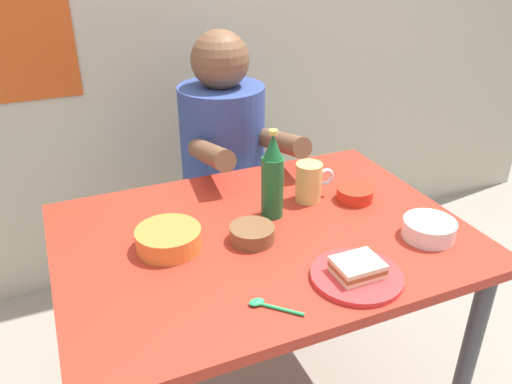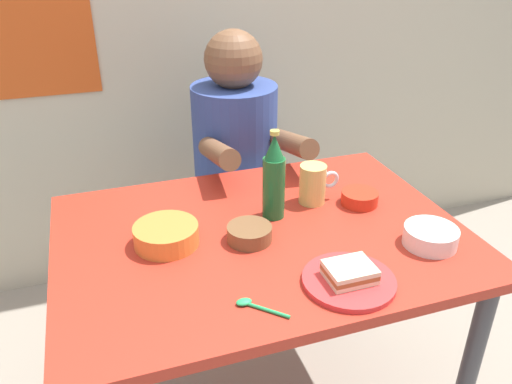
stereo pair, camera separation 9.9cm
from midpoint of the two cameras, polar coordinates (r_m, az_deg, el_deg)
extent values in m
cube|color=#CC4C19|center=(2.13, -22.54, 17.50)|extent=(0.43, 0.01, 0.59)
cube|color=#B72D1E|center=(1.40, 2.68, -5.10)|extent=(1.10, 0.80, 0.03)
cylinder|color=#3F3F44|center=(1.65, 24.18, -18.78)|extent=(0.05, 0.05, 0.71)
cylinder|color=#3F3F44|center=(1.83, -16.47, -11.85)|extent=(0.05, 0.05, 0.71)
cylinder|color=#3F3F44|center=(2.05, 11.95, -6.46)|extent=(0.05, 0.05, 0.71)
cylinder|color=#4C4C51|center=(2.22, -0.80, -7.57)|extent=(0.08, 0.08, 0.41)
cylinder|color=brown|center=(2.10, -0.84, -2.54)|extent=(0.34, 0.34, 0.04)
cylinder|color=#33478C|center=(1.97, -0.90, 4.52)|extent=(0.32, 0.32, 0.52)
sphere|color=brown|center=(1.86, -0.98, 14.61)|extent=(0.21, 0.21, 0.21)
cylinder|color=brown|center=(1.67, -2.56, 4.37)|extent=(0.07, 0.31, 0.14)
cylinder|color=brown|center=(1.75, 5.66, 5.43)|extent=(0.07, 0.31, 0.14)
cylinder|color=red|center=(1.24, 12.65, -9.73)|extent=(0.22, 0.22, 0.01)
cube|color=beige|center=(1.23, 12.71, -9.24)|extent=(0.11, 0.09, 0.01)
cube|color=#9E592D|center=(1.22, 12.77, -8.79)|extent=(0.11, 0.09, 0.01)
cube|color=beige|center=(1.21, 12.83, -8.34)|extent=(0.11, 0.09, 0.01)
cylinder|color=#D1BC66|center=(1.53, 8.19, 0.85)|extent=(0.08, 0.08, 0.12)
torus|color=silver|center=(1.56, 10.13, 1.35)|extent=(0.06, 0.01, 0.06)
cylinder|color=#19602D|center=(1.43, 3.97, 0.41)|extent=(0.06, 0.06, 0.18)
cone|color=#19602D|center=(1.38, 4.14, 5.04)|extent=(0.05, 0.05, 0.07)
cylinder|color=#BFB74C|center=(1.36, 4.20, 6.62)|extent=(0.03, 0.03, 0.01)
cylinder|color=orange|center=(1.35, -7.95, -4.83)|extent=(0.17, 0.17, 0.05)
cylinder|color=#B25B2D|center=(1.34, -7.98, -4.39)|extent=(0.14, 0.14, 0.02)
cylinder|color=silver|center=(1.42, 20.85, -4.71)|extent=(0.14, 0.14, 0.05)
cylinder|color=tan|center=(1.42, 20.93, -4.34)|extent=(0.11, 0.11, 0.02)
cylinder|color=brown|center=(1.35, 1.37, -4.70)|extent=(0.12, 0.12, 0.04)
cylinder|color=brown|center=(1.35, 1.37, -4.36)|extent=(0.10, 0.10, 0.02)
cylinder|color=red|center=(1.57, 13.30, -0.68)|extent=(0.11, 0.11, 0.04)
cylinder|color=#A33521|center=(1.56, 13.33, -0.39)|extent=(0.09, 0.09, 0.02)
cylinder|color=#26A559|center=(1.14, 3.75, -13.09)|extent=(0.08, 0.08, 0.01)
ellipsoid|color=#26A559|center=(1.15, 1.16, -12.27)|extent=(0.04, 0.02, 0.01)
camera|label=1|loc=(0.05, -87.95, 1.07)|focal=35.73mm
camera|label=2|loc=(0.05, 92.05, -1.07)|focal=35.73mm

